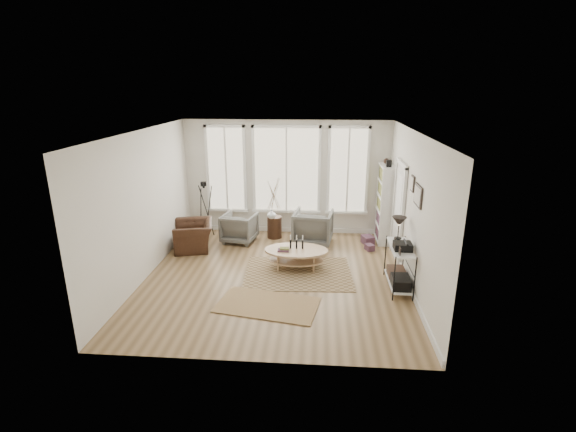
# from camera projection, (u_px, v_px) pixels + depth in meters

# --- Properties ---
(room) EXTENTS (5.50, 5.54, 2.90)m
(room) POSITION_uv_depth(u_px,v_px,m) (277.00, 209.00, 8.06)
(room) COLOR #91724C
(room) RESTS_ON ground
(bay_window) EXTENTS (4.14, 0.12, 2.24)m
(bay_window) POSITION_uv_depth(u_px,v_px,m) (286.00, 172.00, 10.57)
(bay_window) COLOR tan
(bay_window) RESTS_ON ground
(door) EXTENTS (0.09, 1.06, 2.22)m
(door) POSITION_uv_depth(u_px,v_px,m) (399.00, 210.00, 9.04)
(door) COLOR silver
(door) RESTS_ON ground
(bookcase) EXTENTS (0.31, 0.85, 2.06)m
(bookcase) POSITION_uv_depth(u_px,v_px,m) (385.00, 204.00, 10.12)
(bookcase) COLOR white
(bookcase) RESTS_ON ground
(low_shelf) EXTENTS (0.38, 1.08, 1.30)m
(low_shelf) POSITION_uv_depth(u_px,v_px,m) (399.00, 263.00, 7.86)
(low_shelf) COLOR white
(low_shelf) RESTS_ON ground
(wall_art) EXTENTS (0.04, 0.88, 0.44)m
(wall_art) POSITION_uv_depth(u_px,v_px,m) (416.00, 192.00, 7.46)
(wall_art) COLOR black
(wall_art) RESTS_ON ground
(rug_main) EXTENTS (2.26, 1.75, 0.01)m
(rug_main) POSITION_uv_depth(u_px,v_px,m) (298.00, 273.00, 8.60)
(rug_main) COLOR brown
(rug_main) RESTS_ON ground
(rug_runner) EXTENTS (1.90, 1.28, 0.01)m
(rug_runner) POSITION_uv_depth(u_px,v_px,m) (268.00, 305.00, 7.35)
(rug_runner) COLOR brown
(rug_runner) RESTS_ON ground
(coffee_table) EXTENTS (1.34, 0.85, 0.61)m
(coffee_table) POSITION_uv_depth(u_px,v_px,m) (296.00, 254.00, 8.75)
(coffee_table) COLOR tan
(coffee_table) RESTS_ON ground
(armchair_left) EXTENTS (0.90, 0.91, 0.72)m
(armchair_left) POSITION_uv_depth(u_px,v_px,m) (239.00, 228.00, 10.25)
(armchair_left) COLOR slate
(armchair_left) RESTS_ON ground
(armchair_right) EXTENTS (1.01, 1.03, 0.84)m
(armchair_right) POSITION_uv_depth(u_px,v_px,m) (313.00, 227.00, 10.08)
(armchair_right) COLOR slate
(armchair_right) RESTS_ON ground
(side_table) EXTENTS (0.37, 0.37, 1.55)m
(side_table) POSITION_uv_depth(u_px,v_px,m) (274.00, 209.00, 10.40)
(side_table) COLOR #382116
(side_table) RESTS_ON ground
(vase) EXTENTS (0.24, 0.24, 0.22)m
(vase) POSITION_uv_depth(u_px,v_px,m) (271.00, 214.00, 10.29)
(vase) COLOR silver
(vase) RESTS_ON side_table
(accent_chair) EXTENTS (1.18, 1.09, 0.65)m
(accent_chair) POSITION_uv_depth(u_px,v_px,m) (194.00, 235.00, 9.82)
(accent_chair) COLOR #382116
(accent_chair) RESTS_ON ground
(tripod_camera) EXTENTS (0.50, 0.50, 1.43)m
(tripod_camera) POSITION_uv_depth(u_px,v_px,m) (205.00, 212.00, 10.50)
(tripod_camera) COLOR black
(tripod_camera) RESTS_ON ground
(book_stack_near) EXTENTS (0.33, 0.37, 0.20)m
(book_stack_near) POSITION_uv_depth(u_px,v_px,m) (368.00, 240.00, 10.18)
(book_stack_near) COLOR maroon
(book_stack_near) RESTS_ON ground
(book_stack_far) EXTENTS (0.24, 0.27, 0.14)m
(book_stack_far) POSITION_uv_depth(u_px,v_px,m) (370.00, 247.00, 9.78)
(book_stack_far) COLOR maroon
(book_stack_far) RESTS_ON ground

